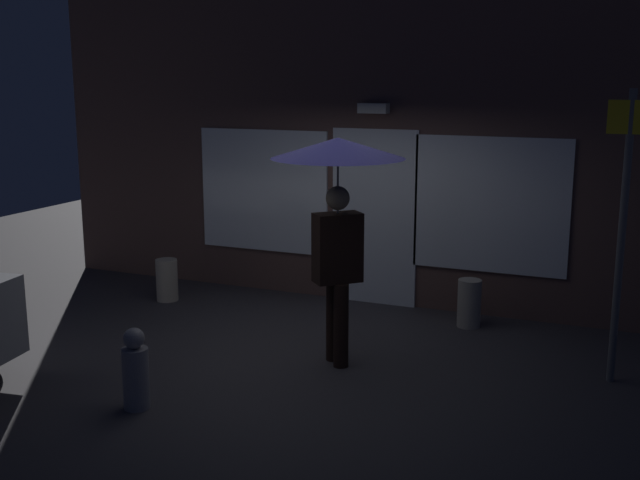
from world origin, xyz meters
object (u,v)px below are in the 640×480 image
object	(u,v)px
person_with_umbrella	(338,181)
sidewalk_bollard	(469,303)
street_sign_post	(623,222)
fire_hydrant	(136,371)
sidewalk_bollard_2	(167,280)

from	to	relation	value
person_with_umbrella	sidewalk_bollard	distance (m)	2.49
street_sign_post	sidewalk_bollard	bearing A→B (deg)	145.56
sidewalk_bollard	fire_hydrant	bearing A→B (deg)	-122.76
sidewalk_bollard	sidewalk_bollard_2	size ratio (longest dim) A/B	1.03
sidewalk_bollard_2	fire_hydrant	size ratio (longest dim) A/B	0.74
street_sign_post	fire_hydrant	size ratio (longest dim) A/B	3.75
sidewalk_bollard	fire_hydrant	world-z (taller)	fire_hydrant
sidewalk_bollard	sidewalk_bollard_2	xyz separation A→B (m)	(-3.80, -0.46, -0.01)
street_sign_post	fire_hydrant	world-z (taller)	street_sign_post
person_with_umbrella	sidewalk_bollard_2	xyz separation A→B (m)	(-2.84, 1.22, -1.58)
person_with_umbrella	fire_hydrant	size ratio (longest dim) A/B	3.11
street_sign_post	sidewalk_bollard_2	size ratio (longest dim) A/B	5.07
street_sign_post	sidewalk_bollard	world-z (taller)	street_sign_post
person_with_umbrella	fire_hydrant	distance (m)	2.56
street_sign_post	sidewalk_bollard_2	xyz separation A→B (m)	(-5.40, 0.64, -1.27)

